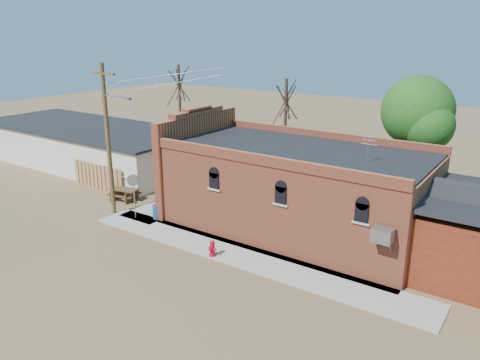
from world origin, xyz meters
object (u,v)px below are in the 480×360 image
Objects in this scene: brick_bar at (291,188)px; utility_pole at (108,137)px; fire_hydrant at (212,248)px; stop_sign at (133,184)px; trash_barrel at (157,212)px; picnic_table at (124,193)px.

brick_bar is 1.82× the size of utility_pole.
stop_sign is at bearing 164.57° from fire_hydrant.
utility_pole is at bearing -156.31° from brick_bar.
picnic_table is (-4.20, 1.21, 0.01)m from trash_barrel.
picnic_table is at bearing 133.86° from stop_sign.
brick_bar is 6.07× the size of stop_sign.
stop_sign is 3.95m from picnic_table.
brick_bar reaches higher than trash_barrel.
stop_sign is (-6.79, 1.32, 1.67)m from fire_hydrant.
brick_bar is 19.49× the size of trash_barrel.
utility_pole is 3.33× the size of stop_sign.
utility_pole is at bearing -164.53° from trash_barrel.
fire_hydrant is 7.12m from stop_sign.
trash_barrel is (1.15, 0.67, -1.66)m from stop_sign.
brick_bar is 20.08× the size of fire_hydrant.
fire_hydrant is at bearing -19.44° from trash_barrel.
trash_barrel is at bearing -28.48° from picnic_table.
utility_pole is at bearing 167.53° from fire_hydrant.
utility_pole is 9.58m from fire_hydrant.
fire_hydrant is 0.97× the size of trash_barrel.
brick_bar is at bearing 26.80° from trash_barrel.
utility_pole is 4.90m from picnic_table.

